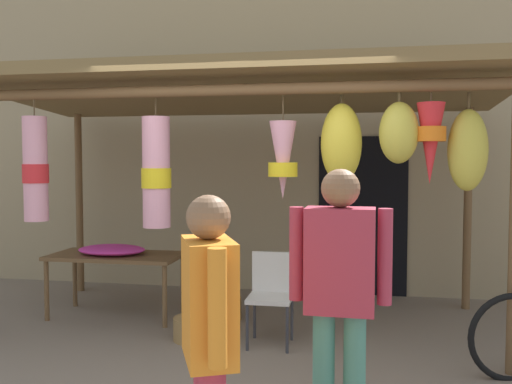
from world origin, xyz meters
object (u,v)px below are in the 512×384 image
object	(u,v)px
display_table	(116,260)
passerby_at_right	(209,330)
wicker_basket_by_table	(195,328)
shopper_by_bananas	(340,285)
folding_chair	(271,289)
wicker_basket_spare	(222,308)
flower_heap_on_table	(113,250)

from	to	relation	value
display_table	passerby_at_right	distance (m)	3.67
wicker_basket_by_table	shopper_by_bananas	bearing A→B (deg)	-51.20
folding_chair	passerby_at_right	world-z (taller)	passerby_at_right
display_table	wicker_basket_by_table	size ratio (longest dim) A/B	3.42
display_table	folding_chair	xyz separation A→B (m)	(1.80, -0.56, -0.11)
folding_chair	shopper_by_bananas	world-z (taller)	shopper_by_bananas
display_table	shopper_by_bananas	xyz separation A→B (m)	(2.50, -2.38, 0.36)
wicker_basket_spare	folding_chair	bearing A→B (deg)	-45.48
flower_heap_on_table	passerby_at_right	distance (m)	3.65
wicker_basket_by_table	shopper_by_bananas	size ratio (longest dim) A/B	0.25
wicker_basket_spare	passerby_at_right	distance (m)	3.39
folding_chair	display_table	bearing A→B (deg)	162.62
shopper_by_bananas	passerby_at_right	xyz separation A→B (m)	(-0.58, -0.74, -0.07)
flower_heap_on_table	wicker_basket_spare	bearing A→B (deg)	6.17
wicker_basket_by_table	flower_heap_on_table	bearing A→B (deg)	152.17
display_table	flower_heap_on_table	world-z (taller)	flower_heap_on_table
wicker_basket_spare	shopper_by_bananas	bearing A→B (deg)	-61.55
display_table	folding_chair	world-z (taller)	folding_chair
display_table	shopper_by_bananas	distance (m)	3.47
display_table	passerby_at_right	world-z (taller)	passerby_at_right
passerby_at_right	folding_chair	bearing A→B (deg)	92.49
flower_heap_on_table	folding_chair	size ratio (longest dim) A/B	0.88
folding_chair	passerby_at_right	size ratio (longest dim) A/B	0.54
flower_heap_on_table	display_table	bearing A→B (deg)	55.13
wicker_basket_spare	shopper_by_bananas	xyz separation A→B (m)	(1.34, -2.47, 0.86)
folding_chair	shopper_by_bananas	size ratio (longest dim) A/B	0.51
wicker_basket_spare	shopper_by_bananas	size ratio (longest dim) A/B	0.26
shopper_by_bananas	passerby_at_right	distance (m)	0.95
wicker_basket_by_table	passerby_at_right	world-z (taller)	passerby_at_right
folding_chair	shopper_by_bananas	distance (m)	2.00
wicker_basket_spare	wicker_basket_by_table	bearing A→B (deg)	-96.37
wicker_basket_by_table	passerby_at_right	xyz separation A→B (m)	(0.84, -2.51, 0.80)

